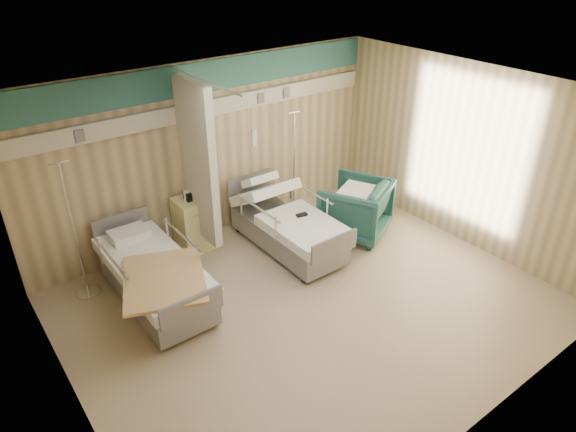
{
  "coord_description": "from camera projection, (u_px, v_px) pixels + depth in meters",
  "views": [
    {
      "loc": [
        -3.52,
        -4.17,
        4.39
      ],
      "look_at": [
        0.08,
        0.6,
        1.06
      ],
      "focal_mm": 32.0,
      "sensor_mm": 36.0,
      "label": 1
    }
  ],
  "objects": [
    {
      "name": "call_remote",
      "position": [
        302.0,
        215.0,
        7.72
      ],
      "size": [
        0.18,
        0.11,
        0.04
      ],
      "primitive_type": "cube",
      "rotation": [
        0.0,
        0.0,
        -0.2
      ],
      "color": "black",
      "rests_on": "bed_right"
    },
    {
      "name": "toiletry_bag",
      "position": [
        192.0,
        195.0,
        7.71
      ],
      "size": [
        0.24,
        0.16,
        0.13
      ],
      "primitive_type": "cube",
      "rotation": [
        0.0,
        0.0,
        0.04
      ],
      "color": "black",
      "rests_on": "bedside_cabinet"
    },
    {
      "name": "bed_left",
      "position": [
        156.0,
        282.0,
        6.81
      ],
      "size": [
        1.0,
        2.16,
        0.63
      ],
      "primitive_type": null,
      "color": "white",
      "rests_on": "ground"
    },
    {
      "name": "white_cup",
      "position": [
        187.0,
        195.0,
        7.68
      ],
      "size": [
        0.11,
        0.11,
        0.14
      ],
      "primitive_type": "cylinder",
      "rotation": [
        0.0,
        0.0,
        -0.1
      ],
      "color": "white",
      "rests_on": "bedside_cabinet"
    },
    {
      "name": "iv_stand_left",
      "position": [
        83.0,
        269.0,
        6.92
      ],
      "size": [
        0.35,
        0.35,
        1.96
      ],
      "rotation": [
        0.0,
        0.0,
        -0.22
      ],
      "color": "silver",
      "rests_on": "ground"
    },
    {
      "name": "visitor_armchair",
      "position": [
        355.0,
        208.0,
        8.29
      ],
      "size": [
        1.33,
        1.34,
        0.92
      ],
      "primitive_type": "imported",
      "rotation": [
        0.0,
        0.0,
        3.6
      ],
      "color": "#20504A",
      "rests_on": "ground"
    },
    {
      "name": "bedside_cabinet",
      "position": [
        194.0,
        224.0,
        7.93
      ],
      "size": [
        0.5,
        0.48,
        0.85
      ],
      "primitive_type": "cube",
      "color": "#E5DF8F",
      "rests_on": "ground"
    },
    {
      "name": "waffle_blanket",
      "position": [
        358.0,
        180.0,
        8.07
      ],
      "size": [
        0.71,
        0.68,
        0.06
      ],
      "primitive_type": "cube",
      "rotation": [
        0.0,
        0.0,
        3.59
      ],
      "color": "silver",
      "rests_on": "visitor_armchair"
    },
    {
      "name": "iv_stand_right",
      "position": [
        294.0,
        191.0,
        9.05
      ],
      "size": [
        0.32,
        0.32,
        1.82
      ],
      "rotation": [
        0.0,
        0.0,
        -0.04
      ],
      "color": "silver",
      "rests_on": "ground"
    },
    {
      "name": "tan_blanket",
      "position": [
        164.0,
        279.0,
        6.29
      ],
      "size": [
        1.35,
        1.49,
        0.04
      ],
      "primitive_type": "cube",
      "rotation": [
        0.0,
        0.0,
        -0.38
      ],
      "color": "tan",
      "rests_on": "bed_left"
    },
    {
      "name": "room_walls",
      "position": [
        298.0,
        172.0,
        6.15
      ],
      "size": [
        6.04,
        5.04,
        2.82
      ],
      "color": "tan",
      "rests_on": "ground"
    },
    {
      "name": "ground",
      "position": [
        310.0,
        304.0,
        6.9
      ],
      "size": [
        6.0,
        5.0,
        0.0
      ],
      "primitive_type": "cube",
      "color": "#9D876C",
      "rests_on": "ground"
    },
    {
      "name": "bed_right",
      "position": [
        288.0,
        231.0,
        7.96
      ],
      "size": [
        1.0,
        2.16,
        0.63
      ],
      "primitive_type": null,
      "color": "white",
      "rests_on": "ground"
    }
  ]
}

